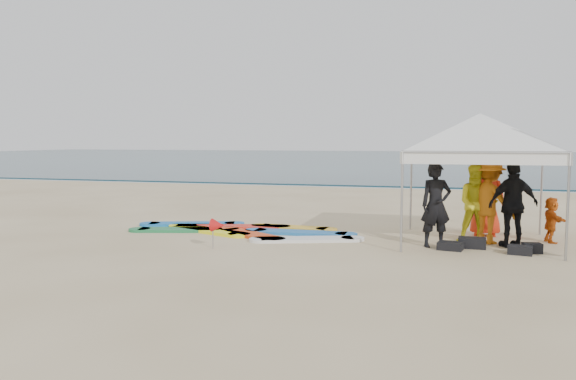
# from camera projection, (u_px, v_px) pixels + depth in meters

# --- Properties ---
(ground) EXTENTS (120.00, 120.00, 0.00)m
(ground) POSITION_uv_depth(u_px,v_px,m) (224.00, 270.00, 9.87)
(ground) COLOR beige
(ground) RESTS_ON ground
(ocean) EXTENTS (160.00, 84.00, 0.08)m
(ocean) POSITION_uv_depth(u_px,v_px,m) (414.00, 158.00, 67.37)
(ocean) COLOR #0C2633
(ocean) RESTS_ON ground
(shoreline_foam) EXTENTS (160.00, 1.20, 0.01)m
(shoreline_foam) POSITION_uv_depth(u_px,v_px,m) (366.00, 187.00, 27.31)
(shoreline_foam) COLOR silver
(shoreline_foam) RESTS_ON ground
(person_black_a) EXTENTS (0.77, 0.64, 1.80)m
(person_black_a) POSITION_uv_depth(u_px,v_px,m) (436.00, 205.00, 11.92)
(person_black_a) COLOR black
(person_black_a) RESTS_ON ground
(person_yellow) EXTENTS (0.87, 0.68, 1.77)m
(person_yellow) POSITION_uv_depth(u_px,v_px,m) (477.00, 204.00, 12.34)
(person_yellow) COLOR yellow
(person_yellow) RESTS_ON ground
(person_orange_a) EXTENTS (1.39, 1.29, 1.88)m
(person_orange_a) POSITION_uv_depth(u_px,v_px,m) (489.00, 201.00, 12.33)
(person_orange_a) COLOR #CA6811
(person_orange_a) RESTS_ON ground
(person_black_b) EXTENTS (1.16, 0.81, 1.83)m
(person_black_b) POSITION_uv_depth(u_px,v_px,m) (513.00, 204.00, 11.89)
(person_black_b) COLOR black
(person_black_b) RESTS_ON ground
(person_orange_b) EXTENTS (0.91, 0.60, 1.86)m
(person_orange_b) POSITION_uv_depth(u_px,v_px,m) (486.00, 197.00, 13.30)
(person_orange_b) COLOR red
(person_orange_b) RESTS_ON ground
(person_seated) EXTENTS (0.47, 0.98, 1.02)m
(person_seated) POSITION_uv_depth(u_px,v_px,m) (551.00, 220.00, 12.46)
(person_seated) COLOR #C65211
(person_seated) RESTS_ON ground
(canopy_tent) EXTENTS (4.33, 4.33, 3.27)m
(canopy_tent) POSITION_uv_depth(u_px,v_px,m) (480.00, 114.00, 12.23)
(canopy_tent) COLOR #A5A5A8
(canopy_tent) RESTS_ON ground
(marker_pennant) EXTENTS (0.28, 0.28, 0.64)m
(marker_pennant) POSITION_uv_depth(u_px,v_px,m) (218.00, 225.00, 11.74)
(marker_pennant) COLOR #A5A5A8
(marker_pennant) RESTS_ON ground
(gear_pile) EXTENTS (2.07, 0.83, 0.22)m
(gear_pile) POSITION_uv_depth(u_px,v_px,m) (485.00, 246.00, 11.59)
(gear_pile) COLOR black
(gear_pile) RESTS_ON ground
(surfboard_spread) EXTENTS (5.75, 2.62, 0.07)m
(surfboard_spread) POSITION_uv_depth(u_px,v_px,m) (243.00, 230.00, 13.96)
(surfboard_spread) COLOR gold
(surfboard_spread) RESTS_ON ground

